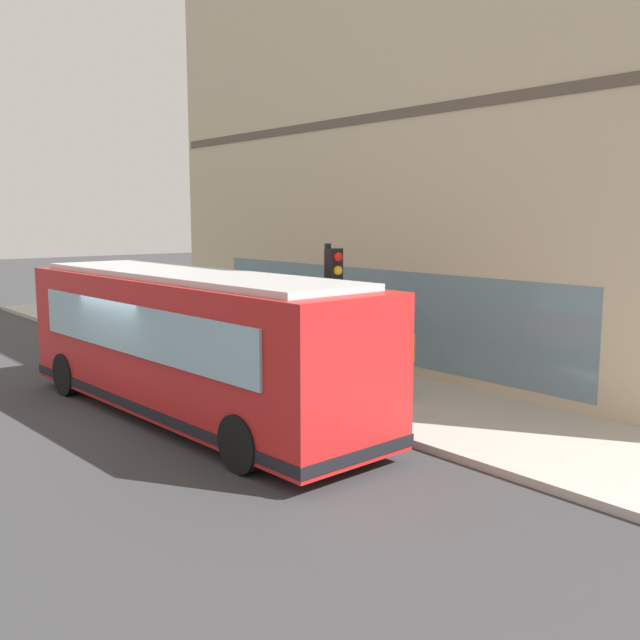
{
  "coord_description": "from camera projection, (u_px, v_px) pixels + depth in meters",
  "views": [
    {
      "loc": [
        -6.74,
        -13.95,
        4.2
      ],
      "look_at": [
        3.26,
        -1.88,
        1.92
      ],
      "focal_mm": 40.14,
      "sensor_mm": 36.0,
      "label": 1
    }
  ],
  "objects": [
    {
      "name": "ground",
      "position": [
        149.0,
        412.0,
        15.49
      ],
      "size": [
        120.0,
        120.0,
        0.0
      ],
      "primitive_type": "plane",
      "color": "#38383A"
    },
    {
      "name": "city_bus_nearside",
      "position": [
        189.0,
        344.0,
        14.86
      ],
      "size": [
        2.98,
        10.14,
        3.07
      ],
      "color": "red",
      "rests_on": "ground"
    },
    {
      "name": "traffic_light_near_corner",
      "position": [
        332.0,
        294.0,
        15.07
      ],
      "size": [
        0.32,
        0.49,
        3.48
      ],
      "color": "black",
      "rests_on": "sidewalk_curb"
    },
    {
      "name": "pedestrian_by_light_pole",
      "position": [
        408.0,
        356.0,
        16.05
      ],
      "size": [
        0.32,
        0.32,
        1.65
      ],
      "color": "#3F8C4C",
      "rests_on": "sidewalk_curb"
    },
    {
      "name": "fire_hydrant",
      "position": [
        377.0,
        385.0,
        15.75
      ],
      "size": [
        0.35,
        0.35,
        0.74
      ],
      "color": "red",
      "rests_on": "sidewalk_curb"
    },
    {
      "name": "building_corner",
      "position": [
        486.0,
        153.0,
        21.82
      ],
      "size": [
        9.76,
        19.14,
        12.25
      ],
      "color": "beige",
      "rests_on": "ground"
    },
    {
      "name": "sidewalk_curb",
      "position": [
        313.0,
        378.0,
        18.37
      ],
      "size": [
        3.96,
        40.0,
        0.15
      ],
      "primitive_type": "cube",
      "color": "#B2ADA3",
      "rests_on": "ground"
    },
    {
      "name": "pedestrian_walking_along_curb",
      "position": [
        384.0,
        344.0,
        17.47
      ],
      "size": [
        0.32,
        0.32,
        1.67
      ],
      "color": "#3F8C4C",
      "rests_on": "sidewalk_curb"
    }
  ]
}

